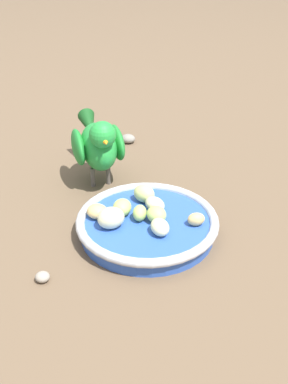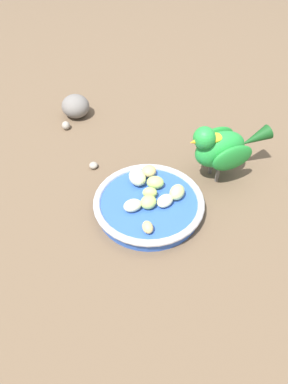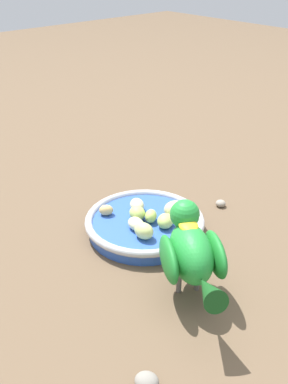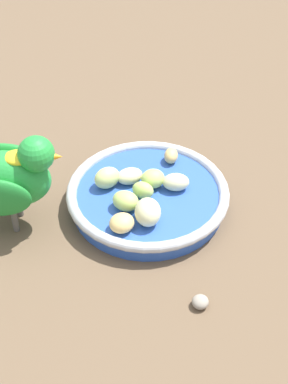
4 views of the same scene
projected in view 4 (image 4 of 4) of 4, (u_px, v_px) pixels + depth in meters
name	position (u px, v px, depth m)	size (l,w,h in m)	color
ground_plane	(153.00, 211.00, 0.75)	(4.00, 4.00, 0.00)	brown
feeding_bowl	(146.00, 197.00, 0.75)	(0.21, 0.21, 0.03)	#2D56B7
apple_piece_0	(107.00, 178.00, 0.74)	(0.03, 0.03, 0.03)	#C6D17A
apple_piece_1	(153.00, 179.00, 0.74)	(0.03, 0.03, 0.02)	#B2CC66
apple_piece_2	(171.00, 156.00, 0.78)	(0.03, 0.02, 0.02)	tan
apple_piece_3	(176.00, 182.00, 0.74)	(0.03, 0.02, 0.02)	beige
apple_piece_4	(130.00, 176.00, 0.75)	(0.03, 0.02, 0.02)	beige
apple_piece_5	(127.00, 203.00, 0.71)	(0.03, 0.03, 0.02)	#B2CC66
apple_piece_6	(143.00, 190.00, 0.73)	(0.03, 0.02, 0.02)	#B2CC66
apple_piece_7	(148.00, 212.00, 0.69)	(0.04, 0.03, 0.03)	beige
apple_piece_8	(122.00, 223.00, 0.69)	(0.03, 0.03, 0.02)	tan
parrot	(3.00, 176.00, 0.69)	(0.13, 0.17, 0.13)	#59544C
pebble_2	(200.00, 302.00, 0.63)	(0.02, 0.02, 0.01)	gray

